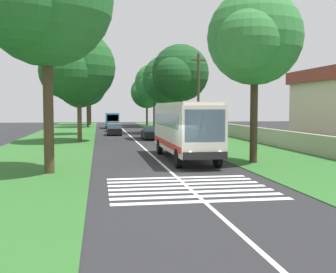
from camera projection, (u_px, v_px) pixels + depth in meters
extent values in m
plane|color=#262628|center=(171.00, 172.00, 22.78)|extent=(160.00, 160.00, 0.00)
cube|color=#2D6628|center=(46.00, 148.00, 36.25)|extent=(120.00, 8.00, 0.04)
cube|color=#2D6628|center=(232.00, 145.00, 38.86)|extent=(120.00, 8.00, 0.04)
cube|color=silver|center=(142.00, 147.00, 37.56)|extent=(110.00, 0.16, 0.01)
cube|color=silver|center=(185.00, 128.00, 28.08)|extent=(11.00, 2.50, 2.90)
cube|color=slate|center=(184.00, 120.00, 28.34)|extent=(9.68, 2.54, 0.85)
cube|color=slate|center=(205.00, 126.00, 22.68)|extent=(0.08, 2.20, 1.74)
cube|color=red|center=(184.00, 143.00, 28.15)|extent=(10.78, 2.53, 0.36)
cube|color=silver|center=(185.00, 104.00, 27.98)|extent=(10.56, 2.30, 0.18)
cube|color=black|center=(205.00, 156.00, 22.67)|extent=(0.16, 2.40, 0.40)
sphere|color=#F2EDCC|center=(190.00, 153.00, 22.59)|extent=(0.24, 0.24, 0.24)
sphere|color=#F2EDCC|center=(220.00, 153.00, 22.84)|extent=(0.24, 0.24, 0.24)
cylinder|color=black|center=(178.00, 158.00, 24.16)|extent=(1.10, 0.32, 1.10)
cylinder|color=black|center=(160.00, 147.00, 31.45)|extent=(1.10, 0.32, 1.10)
cylinder|color=black|center=(218.00, 158.00, 24.53)|extent=(1.10, 0.32, 1.10)
cylinder|color=black|center=(190.00, 146.00, 31.81)|extent=(1.10, 0.32, 1.10)
cube|color=silver|center=(204.00, 201.00, 15.60)|extent=(0.45, 6.80, 0.01)
cube|color=silver|center=(198.00, 196.00, 16.48)|extent=(0.45, 6.80, 0.01)
cube|color=silver|center=(193.00, 192.00, 17.37)|extent=(0.45, 6.80, 0.01)
cube|color=silver|center=(189.00, 188.00, 18.26)|extent=(0.45, 6.80, 0.01)
cube|color=silver|center=(184.00, 184.00, 19.14)|extent=(0.45, 6.80, 0.01)
cube|color=silver|center=(181.00, 181.00, 20.03)|extent=(0.45, 6.80, 0.01)
cube|color=silver|center=(177.00, 178.00, 20.92)|extent=(0.45, 6.80, 0.01)
cube|color=black|center=(151.00, 134.00, 46.27)|extent=(4.30, 1.75, 0.70)
cube|color=slate|center=(151.00, 129.00, 46.13)|extent=(2.00, 1.61, 0.55)
cylinder|color=black|center=(145.00, 137.00, 44.83)|extent=(0.64, 0.22, 0.64)
cylinder|color=black|center=(142.00, 136.00, 47.49)|extent=(0.64, 0.22, 0.64)
cylinder|color=black|center=(160.00, 137.00, 45.08)|extent=(0.64, 0.22, 0.64)
cylinder|color=black|center=(156.00, 135.00, 47.74)|extent=(0.64, 0.22, 0.64)
cube|color=black|center=(114.00, 131.00, 53.42)|extent=(4.30, 1.75, 0.70)
cube|color=slate|center=(114.00, 126.00, 53.28)|extent=(2.00, 1.61, 0.55)
cylinder|color=black|center=(108.00, 133.00, 51.98)|extent=(0.64, 0.22, 0.64)
cylinder|color=black|center=(108.00, 132.00, 54.64)|extent=(0.64, 0.22, 0.64)
cylinder|color=black|center=(121.00, 133.00, 52.23)|extent=(0.64, 0.22, 0.64)
cylinder|color=black|center=(120.00, 132.00, 54.89)|extent=(0.64, 0.22, 0.64)
cube|color=#145933|center=(114.00, 128.00, 62.14)|extent=(4.30, 1.75, 0.70)
cube|color=slate|center=(114.00, 123.00, 62.00)|extent=(2.00, 1.61, 0.55)
cylinder|color=black|center=(108.00, 130.00, 60.70)|extent=(0.64, 0.22, 0.64)
cylinder|color=black|center=(108.00, 129.00, 63.36)|extent=(0.64, 0.22, 0.64)
cylinder|color=black|center=(119.00, 129.00, 60.94)|extent=(0.64, 0.22, 0.64)
cylinder|color=black|center=(119.00, 129.00, 63.60)|extent=(0.64, 0.22, 0.64)
cube|color=teal|center=(112.00, 119.00, 71.00)|extent=(6.00, 2.10, 2.10)
cube|color=slate|center=(112.00, 117.00, 71.17)|extent=(5.04, 2.13, 0.70)
cube|color=slate|center=(113.00, 119.00, 68.06)|extent=(0.06, 1.76, 1.18)
cylinder|color=black|center=(107.00, 127.00, 69.05)|extent=(0.76, 0.24, 0.76)
cylinder|color=black|center=(106.00, 126.00, 72.80)|extent=(0.76, 0.24, 0.76)
cylinder|color=black|center=(118.00, 126.00, 69.36)|extent=(0.76, 0.24, 0.76)
cylinder|color=black|center=(117.00, 125.00, 73.10)|extent=(0.76, 0.24, 0.76)
cylinder|color=#4C3826|center=(90.00, 107.00, 83.72)|extent=(0.45, 0.45, 6.97)
sphere|color=#286B2D|center=(90.00, 79.00, 83.36)|extent=(6.85, 6.85, 6.85)
sphere|color=#286B2D|center=(90.00, 83.00, 85.42)|extent=(5.14, 5.14, 5.14)
sphere|color=#286B2D|center=(84.00, 82.00, 81.55)|extent=(3.82, 3.82, 3.82)
cylinder|color=brown|center=(80.00, 117.00, 54.40)|extent=(0.45, 0.45, 4.38)
sphere|color=#1E5623|center=(80.00, 90.00, 54.17)|extent=(4.59, 4.59, 4.59)
sphere|color=#1E5623|center=(80.00, 93.00, 55.55)|extent=(3.43, 3.43, 3.43)
sphere|color=#1E5623|center=(74.00, 92.00, 52.95)|extent=(3.22, 3.22, 3.22)
cylinder|color=#4C3826|center=(88.00, 112.00, 74.35)|extent=(0.39, 0.39, 5.15)
sphere|color=#1E5623|center=(87.00, 87.00, 74.06)|extent=(6.26, 6.26, 6.26)
sphere|color=#1E5623|center=(88.00, 91.00, 75.94)|extent=(3.49, 3.49, 3.49)
sphere|color=#1E5623|center=(82.00, 90.00, 72.40)|extent=(4.69, 4.69, 4.69)
cylinder|color=#4C3826|center=(48.00, 105.00, 21.90)|extent=(0.51, 0.51, 6.96)
sphere|color=#286B2D|center=(51.00, 18.00, 23.57)|extent=(4.12, 4.12, 4.12)
sphere|color=#286B2D|center=(19.00, 0.00, 19.76)|extent=(4.48, 4.48, 4.48)
cylinder|color=brown|center=(79.00, 115.00, 42.62)|extent=(0.43, 0.43, 5.37)
sphere|color=#1E5623|center=(79.00, 67.00, 42.31)|extent=(7.21, 7.21, 7.21)
sphere|color=#1E5623|center=(80.00, 74.00, 44.47)|extent=(5.19, 5.19, 5.19)
sphere|color=#1E5623|center=(66.00, 71.00, 40.40)|extent=(5.20, 5.20, 5.20)
cylinder|color=brown|center=(147.00, 113.00, 82.74)|extent=(0.39, 0.39, 4.66)
sphere|color=#286B2D|center=(147.00, 92.00, 82.47)|extent=(6.21, 6.21, 6.21)
sphere|color=#286B2D|center=(146.00, 95.00, 84.34)|extent=(4.20, 4.20, 4.20)
sphere|color=#286B2D|center=(143.00, 94.00, 80.83)|extent=(4.31, 4.31, 4.31)
cylinder|color=brown|center=(167.00, 113.00, 56.82)|extent=(0.54, 0.54, 5.26)
sphere|color=#1E5623|center=(167.00, 80.00, 56.52)|extent=(6.51, 6.51, 6.51)
sphere|color=#1E5623|center=(165.00, 84.00, 58.48)|extent=(3.99, 3.99, 3.99)
sphere|color=#1E5623|center=(161.00, 83.00, 54.80)|extent=(3.74, 3.74, 3.74)
cylinder|color=#3D2D1E|center=(254.00, 114.00, 26.15)|extent=(0.46, 0.46, 6.03)
sphere|color=#337A38|center=(255.00, 37.00, 25.84)|extent=(5.76, 5.76, 5.76)
sphere|color=#337A38|center=(245.00, 48.00, 27.57)|extent=(3.90, 3.90, 3.90)
sphere|color=#337A38|center=(249.00, 40.00, 24.31)|extent=(3.68, 3.68, 3.68)
cylinder|color=brown|center=(180.00, 114.00, 46.67)|extent=(0.52, 0.52, 5.43)
sphere|color=#19471E|center=(180.00, 73.00, 46.37)|extent=(6.18, 6.18, 6.18)
sphere|color=#19471E|center=(177.00, 78.00, 48.23)|extent=(3.68, 3.68, 3.68)
sphere|color=#19471E|center=(174.00, 76.00, 44.74)|extent=(4.17, 4.17, 4.17)
cylinder|color=#3D2D1E|center=(154.00, 110.00, 74.51)|extent=(0.40, 0.40, 5.84)
sphere|color=#286B2D|center=(154.00, 83.00, 74.19)|extent=(6.71, 6.71, 6.71)
sphere|color=#286B2D|center=(153.00, 86.00, 76.21)|extent=(4.30, 4.30, 4.30)
sphere|color=#286B2D|center=(150.00, 85.00, 72.41)|extent=(3.76, 3.76, 3.76)
cylinder|color=#473828|center=(198.00, 99.00, 39.65)|extent=(0.24, 0.24, 8.33)
cube|color=#3D3326|center=(199.00, 60.00, 39.41)|extent=(0.12, 1.40, 0.12)
cube|color=#B2A893|center=(249.00, 133.00, 44.28)|extent=(70.00, 0.40, 1.45)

